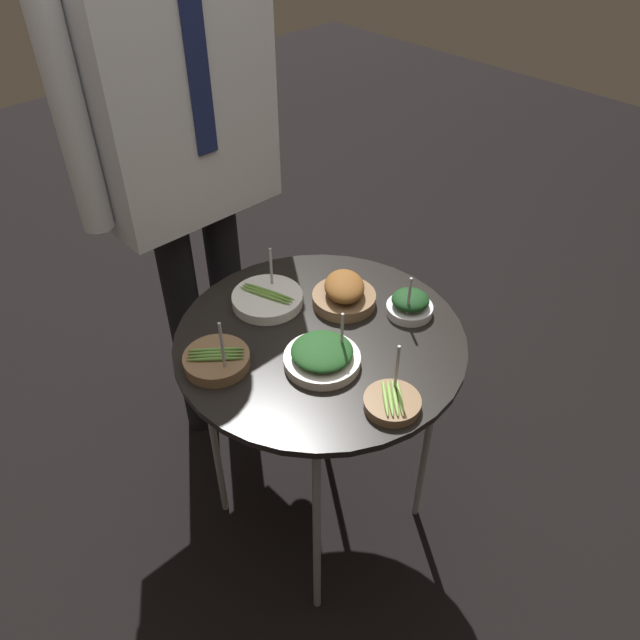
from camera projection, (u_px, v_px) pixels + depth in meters
ground_plane at (320, 510)px, 1.95m from camera, size 8.00×8.00×0.00m
serving_cart at (320, 352)px, 1.52m from camera, size 0.70×0.70×0.72m
bowl_spinach_back_right at (322, 356)px, 1.40m from camera, size 0.18×0.18×0.13m
bowl_asparagus_center at (392, 402)px, 1.31m from camera, size 0.12×0.12×0.14m
bowl_roast_far_rim at (344, 293)px, 1.56m from camera, size 0.16×0.17×0.08m
bowl_spinach_front_center at (410, 305)px, 1.54m from camera, size 0.12×0.12×0.13m
bowl_asparagus_mid_right at (217, 360)px, 1.40m from camera, size 0.15×0.15×0.15m
bowl_asparagus_mid_left at (267, 299)px, 1.58m from camera, size 0.18×0.18×0.13m
waiter_figure at (180, 126)px, 1.60m from camera, size 0.62×0.23×1.68m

